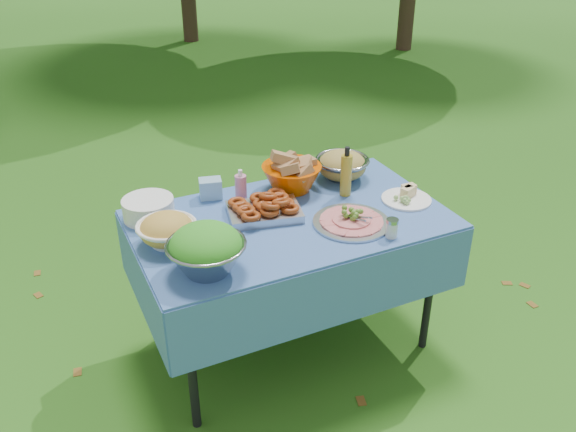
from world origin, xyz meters
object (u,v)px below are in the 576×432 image
(plate_stack, at_px, (148,208))
(charcuterie_platter, at_px, (352,216))
(pasta_bowl_steel, at_px, (342,165))
(oil_bottle, at_px, (346,171))
(picnic_table, at_px, (290,284))
(bread_bowl, at_px, (292,171))
(salad_bowl, at_px, (206,249))

(plate_stack, bearing_deg, charcuterie_platter, -28.81)
(pasta_bowl_steel, xyz_separation_m, oil_bottle, (-0.08, -0.18, 0.05))
(picnic_table, bearing_deg, bread_bowl, 63.32)
(salad_bowl, bearing_deg, bread_bowl, 39.71)
(oil_bottle, bearing_deg, salad_bowl, -157.26)
(picnic_table, distance_m, oil_bottle, 0.63)
(picnic_table, distance_m, plate_stack, 0.79)
(pasta_bowl_steel, xyz_separation_m, charcuterie_platter, (-0.20, -0.45, -0.03))
(plate_stack, height_order, bread_bowl, bread_bowl)
(pasta_bowl_steel, bearing_deg, picnic_table, -147.32)
(picnic_table, xyz_separation_m, salad_bowl, (-0.50, -0.26, 0.49))
(salad_bowl, distance_m, charcuterie_platter, 0.74)
(plate_stack, distance_m, bread_bowl, 0.74)
(picnic_table, relative_size, oil_bottle, 5.67)
(salad_bowl, xyz_separation_m, oil_bottle, (0.85, 0.36, 0.02))
(bread_bowl, bearing_deg, charcuterie_platter, -77.54)
(picnic_table, height_order, salad_bowl, salad_bowl)
(plate_stack, height_order, charcuterie_platter, plate_stack)
(plate_stack, relative_size, charcuterie_platter, 0.67)
(oil_bottle, bearing_deg, picnic_table, -164.17)
(plate_stack, height_order, oil_bottle, oil_bottle)
(picnic_table, xyz_separation_m, bread_bowl, (0.13, 0.27, 0.48))
(salad_bowl, height_order, pasta_bowl_steel, salad_bowl)
(bread_bowl, xyz_separation_m, oil_bottle, (0.22, -0.17, 0.03))
(picnic_table, relative_size, salad_bowl, 4.56)
(plate_stack, xyz_separation_m, bread_bowl, (0.73, -0.02, 0.05))
(bread_bowl, relative_size, charcuterie_platter, 0.85)
(salad_bowl, relative_size, pasta_bowl_steel, 1.14)
(charcuterie_platter, bearing_deg, plate_stack, 151.19)
(plate_stack, relative_size, bread_bowl, 0.79)
(picnic_table, xyz_separation_m, oil_bottle, (0.35, 0.10, 0.51))
(picnic_table, relative_size, pasta_bowl_steel, 5.20)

